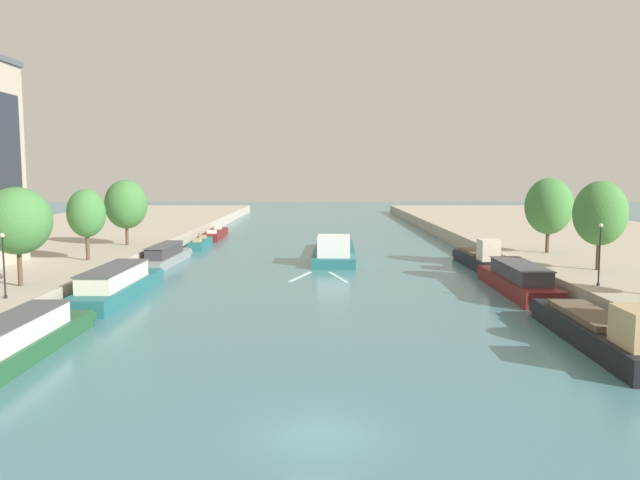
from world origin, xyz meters
The scene contains 20 objects.
ground_plane centered at (0.00, 0.00, 0.00)m, with size 400.00×400.00×0.00m, color teal.
quay_left centered at (-36.64, 55.00, 0.89)m, with size 36.00×170.00×1.77m, color #B2A893.
quay_right centered at (36.64, 55.00, 0.89)m, with size 36.00×170.00×1.77m, color #B2A893.
barge_midriver centered at (1.71, 50.03, 0.93)m, with size 5.45×22.78×3.22m.
wake_behind_barge centered at (-0.11, 36.08, 0.01)m, with size 5.60×5.98×0.03m.
moored_boat_left_second centered at (-16.13, 10.17, 0.99)m, with size 2.81×14.01×2.36m.
moored_boat_left_downstream centered at (-16.25, 26.02, 1.08)m, with size 3.36×15.97×2.59m.
moored_boat_left_lone centered at (-16.96, 44.49, 0.94)m, with size 2.73×14.08×2.26m.
moored_boat_left_far centered at (-16.25, 60.31, 0.57)m, with size 2.18×10.04×2.16m.
moored_boat_left_near centered at (-16.46, 73.26, 0.56)m, with size 3.04×14.91×2.17m.
moored_boat_right_midway centered at (16.03, 11.60, 1.00)m, with size 3.26×15.18×3.27m.
moored_boat_right_gap_after centered at (16.48, 28.06, 1.08)m, with size 3.16×14.79×2.57m.
moored_boat_right_near centered at (16.93, 42.29, 0.99)m, with size 2.67×12.56×3.34m.
tree_left_by_lamp centered at (-21.77, 21.55, 6.51)m, with size 4.77×4.77×7.18m.
tree_left_end_of_row centered at (-21.99, 35.10, 6.21)m, with size 3.53×3.53×6.73m.
tree_left_second centered at (-22.22, 47.66, 6.46)m, with size 4.77×4.77×7.50m.
tree_right_second centered at (23.63, 29.13, 6.59)m, with size 4.39×4.39×7.55m.
tree_right_third centered at (23.60, 40.64, 6.60)m, with size 4.79×4.79×7.74m.
lamppost_left_bank centered at (-20.58, 17.08, 4.13)m, with size 0.28×0.28×4.29m.
lamppost_right_bank centered at (20.29, 21.63, 4.27)m, with size 0.28×0.28×4.55m.
Camera 1 is at (0.01, -22.21, 9.82)m, focal length 34.28 mm.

